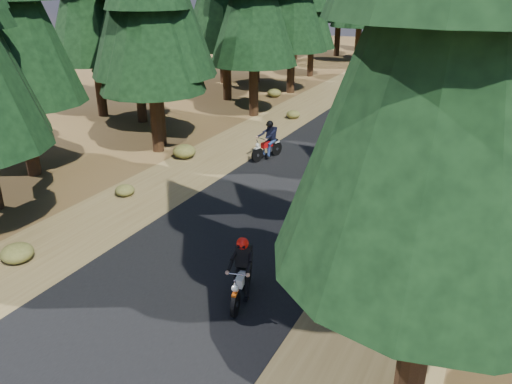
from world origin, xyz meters
TOP-DOWN VIEW (x-y plane):
  - ground at (0.00, 0.00)m, footprint 120.00×120.00m
  - road at (0.00, 5.00)m, footprint 6.00×100.00m
  - shoulder_l at (-4.60, 5.00)m, footprint 3.20×100.00m
  - shoulder_r at (4.60, 5.00)m, footprint 3.20×100.00m
  - understory_shrubs at (1.47, 7.90)m, footprint 16.52×30.20m
  - rider_lead at (1.52, -2.31)m, footprint 0.97×1.88m
  - rider_follow at (-2.40, 7.35)m, footprint 1.09×1.92m

SIDE VIEW (x-z plane):
  - ground at x=0.00m, z-range 0.00..0.00m
  - shoulder_l at x=-4.60m, z-range 0.00..0.01m
  - shoulder_r at x=4.60m, z-range 0.00..0.01m
  - road at x=0.00m, z-range 0.00..0.01m
  - understory_shrubs at x=1.47m, z-range -0.06..0.60m
  - rider_lead at x=1.52m, z-range -0.26..1.34m
  - rider_follow at x=-2.40m, z-range -0.27..1.38m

